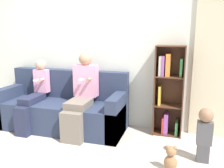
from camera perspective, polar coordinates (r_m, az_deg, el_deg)
ground_plane at (r=3.75m, az=-10.12°, el=-13.69°), size 14.00×14.00×0.00m
back_wall at (r=4.26m, az=-4.99°, el=7.41°), size 10.00×0.06×2.55m
curtain_panel at (r=3.95m, az=23.06°, el=3.85°), size 0.58×0.04×2.24m
couch at (r=4.21m, az=-11.77°, el=-5.95°), size 2.17×0.81×0.98m
adult_seated at (r=3.83m, az=-7.39°, el=-2.12°), size 0.39×0.75×1.32m
child_seated at (r=4.25m, az=-18.35°, el=-2.48°), size 0.26×0.76×1.17m
toddler_standing at (r=3.26m, az=21.40°, el=-10.63°), size 0.19×0.18×0.72m
bookshelf at (r=3.89m, az=13.35°, el=-1.58°), size 0.45×0.29×1.44m
teddy_bear at (r=3.05m, az=13.93°, el=-17.08°), size 0.16×0.13×0.32m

